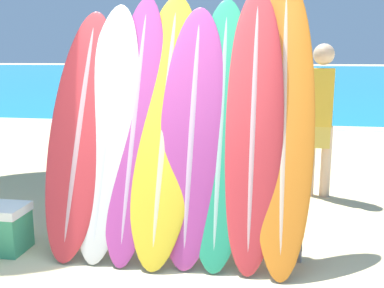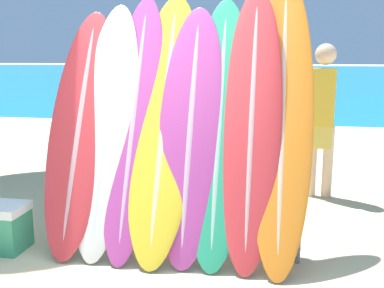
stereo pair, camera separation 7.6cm
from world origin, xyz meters
The scene contains 12 objects.
ocean_water centered at (0.00, 37.09, 0.00)m, with size 120.00×60.00×0.01m.
surfboard_rack centered at (0.14, 0.75, 0.43)m, with size 2.09×0.04×0.78m.
surfboard_slot_0 centered at (-0.71, 0.84, 1.03)m, with size 0.56×1.02×2.07m.
surfboard_slot_1 centered at (-0.47, 0.85, 1.06)m, with size 0.52×0.99×2.13m.
surfboard_slot_2 centered at (-0.24, 0.88, 1.10)m, with size 0.48×1.08×2.20m.
surfboard_slot_3 centered at (0.03, 0.89, 1.10)m, with size 0.59×1.16×2.21m.
surfboard_slot_4 centered at (0.27, 0.83, 1.04)m, with size 0.55×0.92×2.08m.
surfboard_slot_5 centered at (0.50, 0.86, 1.08)m, with size 0.51×0.97×2.15m.
surfboard_slot_6 centered at (0.76, 0.86, 1.12)m, with size 0.49×1.02×2.25m.
surfboard_slot_7 centered at (1.00, 0.93, 1.18)m, with size 0.50×1.22×2.35m.
person_near_water centered at (-2.32, 6.61, 0.95)m, with size 0.29×0.24×1.73m.
person_mid_beach centered at (1.48, 2.60, 0.98)m, with size 0.30×0.24×1.79m.
Camera 1 is at (0.87, -2.76, 1.67)m, focal length 42.00 mm.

